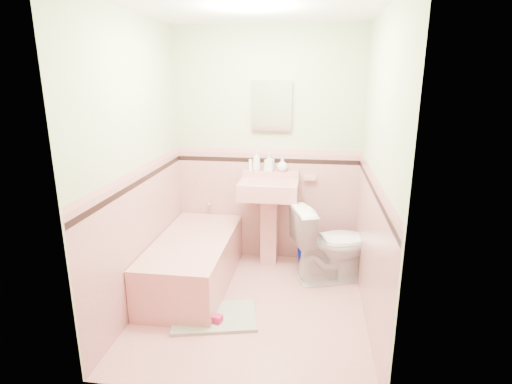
# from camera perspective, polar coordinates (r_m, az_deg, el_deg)

# --- Properties ---
(floor) EXTENTS (2.20, 2.20, 0.00)m
(floor) POSITION_cam_1_polar(r_m,az_deg,el_deg) (3.85, -0.53, -15.53)
(floor) COLOR tan
(floor) RESTS_ON ground
(ceiling) EXTENTS (2.20, 2.20, 0.00)m
(ceiling) POSITION_cam_1_polar(r_m,az_deg,el_deg) (3.32, -0.66, 24.48)
(ceiling) COLOR white
(ceiling) RESTS_ON ground
(wall_back) EXTENTS (2.50, 0.00, 2.50)m
(wall_back) POSITION_cam_1_polar(r_m,az_deg,el_deg) (4.44, 1.52, 6.10)
(wall_back) COLOR beige
(wall_back) RESTS_ON ground
(wall_front) EXTENTS (2.50, 0.00, 2.50)m
(wall_front) POSITION_cam_1_polar(r_m,az_deg,el_deg) (2.32, -4.60, -3.12)
(wall_front) COLOR beige
(wall_front) RESTS_ON ground
(wall_left) EXTENTS (0.00, 2.50, 2.50)m
(wall_left) POSITION_cam_1_polar(r_m,az_deg,el_deg) (3.65, -16.35, 3.31)
(wall_left) COLOR beige
(wall_left) RESTS_ON ground
(wall_right) EXTENTS (0.00, 2.50, 2.50)m
(wall_right) POSITION_cam_1_polar(r_m,az_deg,el_deg) (3.37, 16.49, 2.29)
(wall_right) COLOR beige
(wall_right) RESTS_ON ground
(wainscot_back) EXTENTS (2.00, 0.00, 2.00)m
(wainscot_back) POSITION_cam_1_polar(r_m,az_deg,el_deg) (4.58, 1.45, -1.96)
(wainscot_back) COLOR #CE8E8A
(wainscot_back) RESTS_ON ground
(wainscot_front) EXTENTS (2.00, 0.00, 2.00)m
(wainscot_front) POSITION_cam_1_polar(r_m,az_deg,el_deg) (2.62, -4.22, -16.60)
(wainscot_front) COLOR #CE8E8A
(wainscot_front) RESTS_ON ground
(wainscot_left) EXTENTS (0.00, 2.20, 2.20)m
(wainscot_left) POSITION_cam_1_polar(r_m,az_deg,el_deg) (3.83, -15.43, -6.22)
(wainscot_left) COLOR #CE8E8A
(wainscot_left) RESTS_ON ground
(wainscot_right) EXTENTS (0.00, 2.20, 2.20)m
(wainscot_right) POSITION_cam_1_polar(r_m,az_deg,el_deg) (3.57, 15.48, -7.89)
(wainscot_right) COLOR #CE8E8A
(wainscot_right) RESTS_ON ground
(accent_back) EXTENTS (2.00, 0.00, 2.00)m
(accent_back) POSITION_cam_1_polar(r_m,az_deg,el_deg) (4.44, 1.49, 4.41)
(accent_back) COLOR black
(accent_back) RESTS_ON ground
(accent_front) EXTENTS (2.00, 0.00, 2.00)m
(accent_front) POSITION_cam_1_polar(r_m,az_deg,el_deg) (2.39, -4.44, -5.93)
(accent_front) COLOR black
(accent_front) RESTS_ON ground
(accent_left) EXTENTS (0.00, 2.20, 2.20)m
(accent_left) POSITION_cam_1_polar(r_m,az_deg,el_deg) (3.67, -15.93, 1.32)
(accent_left) COLOR black
(accent_left) RESTS_ON ground
(accent_right) EXTENTS (0.00, 2.20, 2.20)m
(accent_right) POSITION_cam_1_polar(r_m,az_deg,el_deg) (3.40, 16.02, 0.17)
(accent_right) COLOR black
(accent_right) RESTS_ON ground
(cap_back) EXTENTS (2.00, 0.00, 2.00)m
(cap_back) POSITION_cam_1_polar(r_m,az_deg,el_deg) (4.42, 1.50, 5.68)
(cap_back) COLOR tan
(cap_back) RESTS_ON ground
(cap_front) EXTENTS (2.00, 0.00, 2.00)m
(cap_front) POSITION_cam_1_polar(r_m,az_deg,el_deg) (2.35, -4.49, -3.67)
(cap_front) COLOR tan
(cap_front) RESTS_ON ground
(cap_left) EXTENTS (0.00, 2.20, 2.20)m
(cap_left) POSITION_cam_1_polar(r_m,az_deg,el_deg) (3.65, -16.05, 2.84)
(cap_left) COLOR tan
(cap_left) RESTS_ON ground
(cap_right) EXTENTS (0.00, 2.20, 2.20)m
(cap_right) POSITION_cam_1_polar(r_m,az_deg,el_deg) (3.37, 16.15, 1.81)
(cap_right) COLOR tan
(cap_right) RESTS_ON ground
(bathtub) EXTENTS (0.70, 1.50, 0.45)m
(bathtub) POSITION_cam_1_polar(r_m,az_deg,el_deg) (4.15, -8.63, -9.71)
(bathtub) COLOR tan
(bathtub) RESTS_ON floor
(tub_faucet) EXTENTS (0.04, 0.12, 0.04)m
(tub_faucet) POSITION_cam_1_polar(r_m,az_deg,el_deg) (4.65, -6.35, -1.41)
(tub_faucet) COLOR silver
(tub_faucet) RESTS_ON wall_back
(sink) EXTENTS (0.61, 0.50, 0.95)m
(sink) POSITION_cam_1_polar(r_m,az_deg,el_deg) (4.40, 1.75, -4.44)
(sink) COLOR tan
(sink) RESTS_ON floor
(sink_faucet) EXTENTS (0.02, 0.02, 0.10)m
(sink_faucet) POSITION_cam_1_polar(r_m,az_deg,el_deg) (4.39, 2.00, 2.01)
(sink_faucet) COLOR silver
(sink_faucet) RESTS_ON sink
(medicine_cabinet) EXTENTS (0.40, 0.04, 0.50)m
(medicine_cabinet) POSITION_cam_1_polar(r_m,az_deg,el_deg) (4.35, 2.19, 11.87)
(medicine_cabinet) COLOR white
(medicine_cabinet) RESTS_ON wall_back
(soap_dish) EXTENTS (0.13, 0.08, 0.04)m
(soap_dish) POSITION_cam_1_polar(r_m,az_deg,el_deg) (4.43, 7.49, 1.99)
(soap_dish) COLOR tan
(soap_dish) RESTS_ON wall_back
(soap_bottle_left) EXTENTS (0.10, 0.10, 0.22)m
(soap_bottle_left) POSITION_cam_1_polar(r_m,az_deg,el_deg) (4.41, 0.08, 4.39)
(soap_bottle_left) COLOR #B2B2B2
(soap_bottle_left) RESTS_ON sink
(soap_bottle_mid) EXTENTS (0.10, 0.10, 0.19)m
(soap_bottle_mid) POSITION_cam_1_polar(r_m,az_deg,el_deg) (4.40, 1.88, 4.16)
(soap_bottle_mid) COLOR #B2B2B2
(soap_bottle_mid) RESTS_ON sink
(soap_bottle_right) EXTENTS (0.15, 0.15, 0.15)m
(soap_bottle_right) POSITION_cam_1_polar(r_m,az_deg,el_deg) (4.39, 3.69, 3.83)
(soap_bottle_right) COLOR #B2B2B2
(soap_bottle_right) RESTS_ON sink
(tube) EXTENTS (0.05, 0.05, 0.12)m
(tube) POSITION_cam_1_polar(r_m,az_deg,el_deg) (4.43, -0.76, 3.80)
(tube) COLOR white
(tube) RESTS_ON sink
(toilet) EXTENTS (0.87, 0.66, 0.78)m
(toilet) POSITION_cam_1_polar(r_m,az_deg,el_deg) (4.18, 10.39, -7.06)
(toilet) COLOR white
(toilet) RESTS_ON floor
(bucket) EXTENTS (0.23, 0.23, 0.22)m
(bucket) POSITION_cam_1_polar(r_m,az_deg,el_deg) (4.60, 7.08, -8.55)
(bucket) COLOR #0014B2
(bucket) RESTS_ON floor
(bath_mat) EXTENTS (0.79, 0.62, 0.03)m
(bath_mat) POSITION_cam_1_polar(r_m,az_deg,el_deg) (3.69, -5.80, -16.89)
(bath_mat) COLOR gray
(bath_mat) RESTS_ON floor
(shoe) EXTENTS (0.16, 0.11, 0.06)m
(shoe) POSITION_cam_1_polar(r_m,az_deg,el_deg) (3.60, -5.92, -16.98)
(shoe) COLOR #BF1E59
(shoe) RESTS_ON bath_mat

